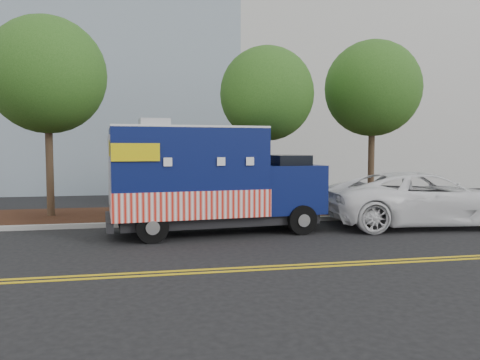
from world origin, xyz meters
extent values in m
plane|color=black|center=(0.00, 0.00, 0.00)|extent=(120.00, 120.00, 0.00)
cube|color=#9E9E99|center=(0.00, 1.40, 0.07)|extent=(120.00, 0.18, 0.15)
cube|color=black|center=(0.00, 3.50, 0.07)|extent=(120.00, 4.00, 0.15)
cube|color=gold|center=(0.00, -4.45, 0.01)|extent=(120.00, 0.10, 0.01)
cube|color=gold|center=(0.00, -4.70, 0.01)|extent=(120.00, 0.10, 0.01)
cylinder|color=#38281C|center=(-6.65, 3.47, 2.05)|extent=(0.26, 0.26, 4.10)
sphere|color=#1F4A14|center=(-6.65, 3.47, 5.13)|extent=(4.10, 4.10, 4.10)
cylinder|color=#38281C|center=(1.18, 2.90, 1.86)|extent=(0.26, 0.26, 3.71)
sphere|color=#1F4A14|center=(1.18, 2.90, 4.59)|extent=(3.51, 3.51, 3.51)
cylinder|color=#38281C|center=(5.79, 3.61, 2.01)|extent=(0.26, 0.26, 4.01)
sphere|color=#1F4A14|center=(5.79, 3.61, 4.98)|extent=(3.87, 3.87, 3.87)
cube|color=#473828|center=(-3.16, 1.55, 1.20)|extent=(0.06, 0.06, 2.40)
cube|color=black|center=(-1.14, -0.14, 0.44)|extent=(6.04, 2.54, 0.29)
cube|color=#0B154E|center=(-2.08, -0.23, 1.89)|extent=(4.61, 2.82, 2.52)
cube|color=red|center=(-2.08, -0.23, 1.00)|extent=(4.66, 2.89, 0.79)
cube|color=white|center=(-2.08, -0.23, 3.17)|extent=(4.61, 2.82, 0.06)
cube|color=#B7B7BA|center=(-3.02, -0.32, 3.30)|extent=(0.91, 0.91, 0.23)
cube|color=#0B154E|center=(1.06, 0.07, 1.31)|extent=(2.09, 2.42, 1.47)
cube|color=black|center=(1.00, 0.06, 2.01)|extent=(1.24, 2.14, 0.68)
cube|color=black|center=(2.02, 0.16, 0.82)|extent=(0.28, 2.10, 0.31)
cube|color=black|center=(-4.32, -0.45, 0.47)|extent=(0.41, 2.37, 0.29)
cube|color=#B7B7BA|center=(-4.29, -0.44, 1.94)|extent=(0.22, 1.88, 1.99)
cube|color=#B7B7BA|center=(-1.88, 1.04, 1.94)|extent=(1.88, 0.22, 1.15)
cube|color=yellow|center=(-3.52, -1.62, 2.46)|extent=(1.25, 0.14, 0.47)
cube|color=yellow|center=(-3.76, 0.86, 2.46)|extent=(1.25, 0.14, 0.47)
cylinder|color=black|center=(1.26, -0.99, 0.44)|extent=(0.90, 0.38, 0.88)
cylinder|color=black|center=(1.06, 1.14, 0.44)|extent=(0.90, 0.38, 0.88)
cylinder|color=black|center=(-3.12, -1.41, 0.44)|extent=(0.90, 0.38, 0.88)
cylinder|color=black|center=(-3.33, 0.72, 0.44)|extent=(0.90, 0.38, 0.88)
imported|color=white|center=(5.71, -0.27, 0.89)|extent=(6.65, 3.47, 1.79)
camera|label=1|loc=(-3.22, -14.16, 2.59)|focal=35.00mm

